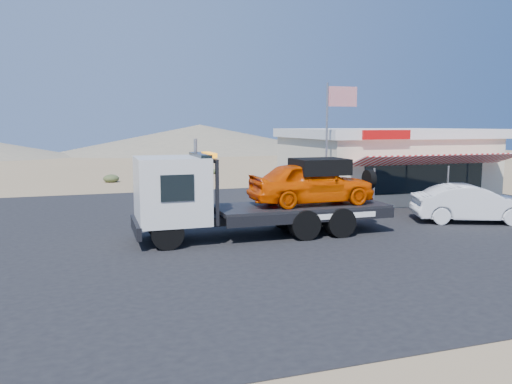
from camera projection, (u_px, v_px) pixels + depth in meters
ground at (261, 244)px, 17.49m from camera, size 120.00×120.00×0.00m
asphalt_lot at (283, 224)px, 20.93m from camera, size 32.00×24.00×0.02m
tow_truck at (257, 191)px, 18.46m from camera, size 9.40×2.79×3.14m
white_sedan at (472, 203)px, 21.23m from camera, size 5.11×3.37×1.59m
jerky_store at (382, 162)px, 28.92m from camera, size 10.40×9.97×3.90m
flagpole at (331, 133)px, 22.75m from camera, size 1.55×0.10×6.00m
distant_hills at (58, 142)px, 66.14m from camera, size 126.00×48.00×4.20m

